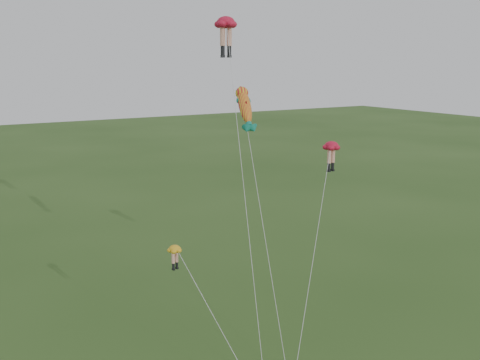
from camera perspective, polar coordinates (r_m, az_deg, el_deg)
legs_kite_red_high at (r=36.30m, az=-1.47°, el=15.74°), size 3.82×10.33×21.06m
legs_kite_red_mid at (r=37.54m, az=9.65°, el=2.92°), size 8.50×7.30×12.77m
legs_kite_yellow at (r=31.24m, az=-6.48°, el=-8.37°), size 2.90×6.65×7.80m
fish_kite at (r=34.96m, az=0.52°, el=7.87°), size 2.45×8.98×16.84m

